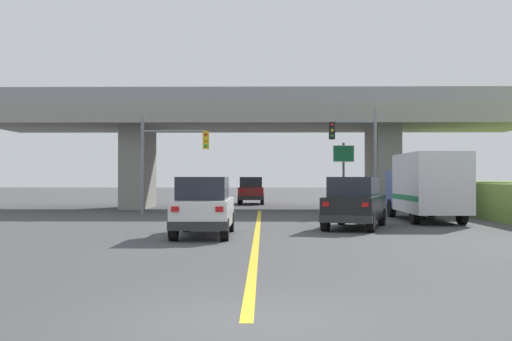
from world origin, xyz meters
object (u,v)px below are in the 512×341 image
object	(u,v)px
traffic_signal_nearside	(360,148)
highway_sign	(344,162)
box_truck	(426,186)
sedan_oncoming	(251,190)
suv_crossing	(355,203)
traffic_signal_farside	(166,152)
suv_lead	(204,206)

from	to	relation	value
traffic_signal_nearside	highway_sign	size ratio (longest dim) A/B	1.42
traffic_signal_nearside	box_truck	bearing A→B (deg)	-69.66
sedan_oncoming	highway_sign	world-z (taller)	highway_sign
sedan_oncoming	highway_sign	size ratio (longest dim) A/B	1.06
suv_crossing	traffic_signal_nearside	bearing A→B (deg)	96.95
box_truck	sedan_oncoming	bearing A→B (deg)	114.75
traffic_signal_nearside	traffic_signal_farside	xyz separation A→B (m)	(-10.64, -0.44, -0.27)
sedan_oncoming	highway_sign	distance (m)	10.36
suv_crossing	sedan_oncoming	xyz separation A→B (m)	(-4.51, 22.28, -0.00)
traffic_signal_farside	highway_sign	world-z (taller)	traffic_signal_farside
suv_crossing	traffic_signal_farside	xyz separation A→B (m)	(-8.90, 9.41, 2.35)
suv_crossing	box_truck	world-z (taller)	box_truck
sedan_oncoming	box_truck	bearing A→B (deg)	-65.25
traffic_signal_nearside	sedan_oncoming	bearing A→B (deg)	116.69
box_truck	suv_lead	bearing A→B (deg)	-141.97
box_truck	traffic_signal_farside	xyz separation A→B (m)	(-12.76, 5.28, 1.74)
traffic_signal_farside	highway_sign	xyz separation A→B (m)	(10.25, 4.56, -0.41)
sedan_oncoming	traffic_signal_nearside	distance (m)	14.16
suv_lead	sedan_oncoming	bearing A→B (deg)	87.52
suv_lead	box_truck	size ratio (longest dim) A/B	0.62
sedan_oncoming	traffic_signal_farside	bearing A→B (deg)	-108.84
traffic_signal_nearside	highway_sign	bearing A→B (deg)	95.43
traffic_signal_nearside	traffic_signal_farside	world-z (taller)	traffic_signal_nearside
suv_crossing	highway_sign	world-z (taller)	highway_sign
suv_crossing	traffic_signal_nearside	size ratio (longest dim) A/B	0.85
sedan_oncoming	highway_sign	xyz separation A→B (m)	(5.86, -8.32, 1.95)
traffic_signal_farside	suv_lead	bearing A→B (deg)	-75.48
box_truck	sedan_oncoming	distance (m)	20.00
suv_crossing	traffic_signal_farside	size ratio (longest dim) A/B	0.93
highway_sign	traffic_signal_nearside	bearing A→B (deg)	-84.57
suv_lead	traffic_signal_nearside	world-z (taller)	traffic_signal_nearside
highway_sign	suv_crossing	bearing A→B (deg)	-95.53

